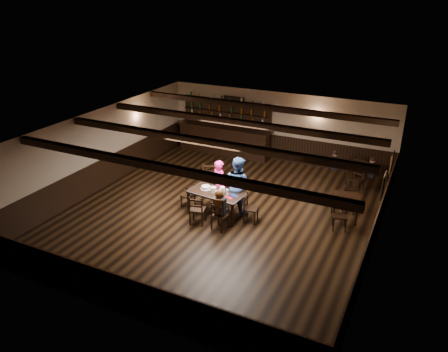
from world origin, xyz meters
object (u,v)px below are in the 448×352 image
at_px(chair_near_left, 197,208).
at_px(man_blue, 238,185).
at_px(cake, 206,188).
at_px(dining_table, 216,195).
at_px(woman_pink, 220,184).
at_px(chair_near_right, 218,214).
at_px(bar_counter, 225,136).

height_order(chair_near_left, man_blue, man_blue).
relative_size(chair_near_left, cake, 2.83).
relative_size(dining_table, man_blue, 0.98).
bearing_deg(cake, woman_pink, 66.31).
xyz_separation_m(chair_near_right, woman_pink, (-0.62, 1.34, 0.27)).
xyz_separation_m(man_blue, cake, (-0.85, -0.44, -0.09)).
relative_size(woman_pink, man_blue, 0.87).
distance_m(cake, bar_counter, 5.15).
relative_size(chair_near_right, man_blue, 0.49).
relative_size(man_blue, bar_counter, 0.44).
height_order(man_blue, bar_counter, bar_counter).
relative_size(woman_pink, cake, 4.81).
height_order(chair_near_right, bar_counter, bar_counter).
xyz_separation_m(woman_pink, man_blue, (0.63, -0.05, 0.12)).
distance_m(woman_pink, cake, 0.54).
height_order(dining_table, man_blue, man_blue).
bearing_deg(chair_near_right, chair_near_left, 179.14).
bearing_deg(chair_near_right, woman_pink, 115.03).
height_order(chair_near_right, cake, chair_near_right).
bearing_deg(man_blue, bar_counter, -43.39).
bearing_deg(dining_table, chair_near_left, -108.24).
bearing_deg(dining_table, man_blue, 48.66).
distance_m(chair_near_left, man_blue, 1.50).
relative_size(chair_near_right, woman_pink, 0.56).
height_order(dining_table, chair_near_left, chair_near_left).
xyz_separation_m(dining_table, man_blue, (0.45, 0.52, 0.21)).
height_order(dining_table, cake, cake).
bearing_deg(dining_table, chair_near_right, -59.91).
relative_size(chair_near_right, bar_counter, 0.21).
height_order(chair_near_left, chair_near_right, chair_near_left).
relative_size(man_blue, cake, 5.53).
height_order(woman_pink, bar_counter, bar_counter).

